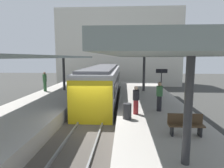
% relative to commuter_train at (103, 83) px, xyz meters
% --- Properties ---
extents(ground_plane, '(80.00, 80.00, 0.00)m').
position_rel_commuter_train_xyz_m(ground_plane, '(0.00, -7.24, -1.73)').
color(ground_plane, '#383835').
extents(platform_left, '(4.40, 28.00, 1.00)m').
position_rel_commuter_train_xyz_m(platform_left, '(-3.80, -7.24, -1.23)').
color(platform_left, '#ADA8A0').
rests_on(platform_left, ground_plane).
extents(platform_right, '(4.40, 28.00, 1.00)m').
position_rel_commuter_train_xyz_m(platform_right, '(3.80, -7.24, -1.23)').
color(platform_right, '#ADA8A0').
rests_on(platform_right, ground_plane).
extents(track_ballast, '(3.20, 28.00, 0.20)m').
position_rel_commuter_train_xyz_m(track_ballast, '(0.00, -7.24, -1.63)').
color(track_ballast, '#4C4742').
rests_on(track_ballast, ground_plane).
extents(rail_near_side, '(0.08, 28.00, 0.14)m').
position_rel_commuter_train_xyz_m(rail_near_side, '(-0.72, -7.24, -1.46)').
color(rail_near_side, slate).
rests_on(rail_near_side, track_ballast).
extents(rail_far_side, '(0.08, 28.00, 0.14)m').
position_rel_commuter_train_xyz_m(rail_far_side, '(0.72, -7.24, -1.46)').
color(rail_far_side, slate).
rests_on(rail_far_side, track_ballast).
extents(commuter_train, '(2.78, 13.64, 3.10)m').
position_rel_commuter_train_xyz_m(commuter_train, '(0.00, 0.00, 0.00)').
color(commuter_train, '#ADADB2').
rests_on(commuter_train, track_ballast).
extents(canopy_left, '(4.18, 21.00, 3.23)m').
position_rel_commuter_train_xyz_m(canopy_left, '(-3.80, -5.84, 2.39)').
color(canopy_left, '#333335').
rests_on(canopy_left, platform_left).
extents(canopy_right, '(4.18, 21.00, 3.31)m').
position_rel_commuter_train_xyz_m(canopy_right, '(3.80, -5.84, 2.46)').
color(canopy_right, '#333335').
rests_on(canopy_right, platform_right).
extents(platform_bench, '(1.40, 0.41, 0.86)m').
position_rel_commuter_train_xyz_m(platform_bench, '(4.46, -9.96, -0.26)').
color(platform_bench, black).
rests_on(platform_bench, platform_right).
extents(platform_sign, '(0.90, 0.08, 2.21)m').
position_rel_commuter_train_xyz_m(platform_sign, '(4.93, -2.10, 0.90)').
color(platform_sign, '#262628').
rests_on(platform_sign, platform_right).
extents(litter_bin, '(0.44, 0.44, 0.80)m').
position_rel_commuter_train_xyz_m(litter_bin, '(2.14, -8.02, -0.33)').
color(litter_bin, '#2D2D30').
rests_on(litter_bin, platform_right).
extents(passenger_near_bench, '(0.36, 0.36, 1.57)m').
position_rel_commuter_train_xyz_m(passenger_near_bench, '(2.63, -7.15, 0.08)').
color(passenger_near_bench, maroon).
rests_on(passenger_near_bench, platform_right).
extents(passenger_mid_platform, '(0.36, 0.36, 1.79)m').
position_rel_commuter_train_xyz_m(passenger_mid_platform, '(-5.38, -0.30, 0.21)').
color(passenger_mid_platform, '#386B3D').
rests_on(passenger_mid_platform, platform_left).
extents(passenger_far_end, '(0.36, 0.36, 1.70)m').
position_rel_commuter_train_xyz_m(passenger_far_end, '(4.03, -6.45, 0.16)').
color(passenger_far_end, '#232328').
rests_on(passenger_far_end, platform_right).
extents(station_building_backdrop, '(18.00, 6.00, 11.00)m').
position_rel_commuter_train_xyz_m(station_building_backdrop, '(1.10, 12.76, 3.77)').
color(station_building_backdrop, beige).
rests_on(station_building_backdrop, ground_plane).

